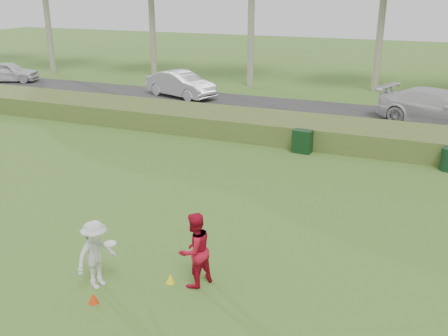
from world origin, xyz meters
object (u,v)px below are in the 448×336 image
at_px(car_left, 8,72).
at_px(car_right, 440,108).
at_px(player_red, 195,250).
at_px(cone_orange, 93,298).
at_px(utility_cabinet, 302,141).
at_px(player_white, 96,255).
at_px(cone_yellow, 170,278).
at_px(car_mid, 181,84).

height_order(car_left, car_right, car_right).
height_order(player_red, cone_orange, player_red).
height_order(utility_cabinet, car_left, car_left).
distance_m(player_white, player_red, 2.17).
distance_m(cone_yellow, car_right, 17.80).
relative_size(cone_orange, cone_yellow, 1.04).
relative_size(cone_yellow, car_mid, 0.05).
distance_m(player_white, cone_orange, 0.94).
height_order(player_red, car_mid, player_red).
relative_size(cone_orange, utility_cabinet, 0.25).
xyz_separation_m(player_red, car_left, (-23.30, 18.04, -0.12)).
distance_m(cone_yellow, utility_cabinet, 10.52).
bearing_deg(utility_cabinet, cone_orange, -93.03).
distance_m(player_white, car_right, 18.95).
bearing_deg(utility_cabinet, player_red, -84.77).
bearing_deg(player_red, car_left, -103.67).
bearing_deg(car_left, utility_cabinet, -130.15).
relative_size(player_red, cone_orange, 7.36).
bearing_deg(cone_orange, utility_cabinet, 82.64).
bearing_deg(cone_yellow, player_red, 17.28).
bearing_deg(cone_yellow, car_mid, 116.55).
xyz_separation_m(player_white, cone_yellow, (1.43, 0.73, -0.69)).
height_order(player_white, car_mid, same).
bearing_deg(cone_yellow, car_right, 72.21).
distance_m(car_left, car_mid, 13.66).
height_order(player_white, cone_yellow, player_white).
height_order(cone_yellow, utility_cabinet, utility_cabinet).
bearing_deg(player_white, car_right, -6.51).
distance_m(car_left, car_right, 28.22).
xyz_separation_m(cone_orange, car_left, (-21.62, 19.52, 0.64)).
height_order(cone_orange, utility_cabinet, utility_cabinet).
bearing_deg(player_white, player_red, -50.82).
bearing_deg(cone_orange, car_right, 70.17).
height_order(cone_yellow, car_right, car_right).
xyz_separation_m(cone_yellow, car_left, (-22.76, 18.21, 0.64)).
xyz_separation_m(player_white, car_left, (-21.33, 18.94, -0.04)).
bearing_deg(player_white, cone_yellow, -48.29).
relative_size(player_white, cone_yellow, 7.01).
distance_m(utility_cabinet, car_left, 24.39).
relative_size(player_white, car_left, 0.39).
bearing_deg(utility_cabinet, cone_yellow, -87.75).
relative_size(car_left, car_right, 0.69).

